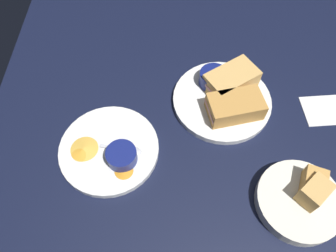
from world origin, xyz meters
TOP-DOWN VIEW (x-y plane):
  - ground_plane at (0.00, 0.00)cm, footprint 110.00×110.00cm
  - plate_sandwich_main at (-3.71, -3.25)cm, footprint 25.01×25.01cm
  - sandwich_half_near at (-6.18, 0.81)cm, footprint 14.51×10.38cm
  - sandwich_half_far at (-5.99, -7.41)cm, footprint 15.04×13.49cm
  - ramekin_dark_sauce at (-1.58, -8.45)cm, footprint 7.34×7.34cm
  - spoon_by_dark_ramekin at (-2.34, -2.78)cm, footprint 2.80×9.96cm
  - plate_chips_companion at (23.64, 11.10)cm, footprint 23.18×23.18cm
  - ramekin_light_gravy at (20.16, 13.99)cm, footprint 6.87×6.87cm
  - spoon_by_gravy_ramekin at (18.79, 11.96)cm, footprint 9.96×3.20cm
  - plantain_chip_scatter at (27.31, 12.83)cm, footprint 16.50×12.24cm
  - bread_basket_rear at (-18.20, 22.94)cm, footprint 17.88×17.88cm
  - paper_napkin_folded at (-29.86, -1.04)cm, footprint 11.76×9.95cm

SIDE VIEW (x-z plane):
  - ground_plane at x=0.00cm, z-range -3.00..0.00cm
  - paper_napkin_folded at x=-29.86cm, z-range 0.00..0.40cm
  - plate_sandwich_main at x=-3.71cm, z-range 0.00..1.60cm
  - plate_chips_companion at x=23.64cm, z-range 0.00..1.60cm
  - plantain_chip_scatter at x=27.31cm, z-range 1.60..2.20cm
  - spoon_by_dark_ramekin at x=-2.34cm, z-range 1.56..2.36cm
  - spoon_by_gravy_ramekin at x=18.79cm, z-range 1.56..2.36cm
  - bread_basket_rear at x=-18.20cm, z-range -1.71..6.19cm
  - ramekin_light_gravy at x=20.16cm, z-range 1.74..5.06cm
  - ramekin_dark_sauce at x=-1.58cm, z-range 1.74..5.35cm
  - sandwich_half_near at x=-6.18cm, z-range 1.60..6.40cm
  - sandwich_half_far at x=-5.99cm, z-range 1.60..6.40cm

